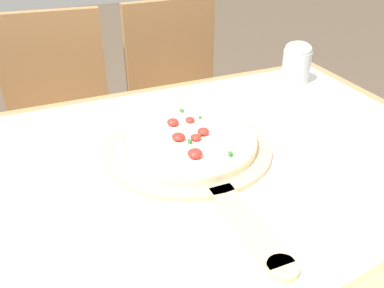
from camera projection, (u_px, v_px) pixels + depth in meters
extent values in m
cube|color=#A87F51|center=(218.00, 187.00, 0.82)|extent=(1.20, 1.00, 0.03)
cylinder|color=#A87F51|center=(292.00, 163.00, 1.54)|extent=(0.06, 0.06, 0.69)
cube|color=white|center=(218.00, 180.00, 0.81)|extent=(1.12, 0.92, 0.00)
cylinder|color=#D6B784|center=(187.00, 147.00, 0.90)|extent=(0.38, 0.38, 0.01)
cube|color=#D6B784|center=(247.00, 223.00, 0.69)|extent=(0.04, 0.21, 0.01)
cylinder|color=#D6B784|center=(283.00, 269.00, 0.61)|extent=(0.05, 0.05, 0.01)
cylinder|color=beige|center=(187.00, 141.00, 0.89)|extent=(0.31, 0.31, 0.02)
torus|color=beige|center=(187.00, 138.00, 0.89)|extent=(0.31, 0.31, 0.02)
cylinder|color=white|center=(187.00, 138.00, 0.89)|extent=(0.27, 0.27, 0.00)
ellipsoid|color=red|center=(190.00, 120.00, 0.95)|extent=(0.02, 0.02, 0.01)
ellipsoid|color=red|center=(203.00, 131.00, 0.90)|extent=(0.03, 0.03, 0.02)
ellipsoid|color=red|center=(178.00, 137.00, 0.88)|extent=(0.03, 0.03, 0.01)
ellipsoid|color=red|center=(173.00, 122.00, 0.93)|extent=(0.03, 0.03, 0.02)
ellipsoid|color=red|center=(195.00, 153.00, 0.82)|extent=(0.03, 0.03, 0.02)
ellipsoid|color=red|center=(195.00, 137.00, 0.88)|extent=(0.02, 0.02, 0.01)
cube|color=#387533|center=(190.00, 142.00, 0.86)|extent=(0.01, 0.01, 0.01)
cube|color=#387533|center=(182.00, 111.00, 0.99)|extent=(0.01, 0.01, 0.01)
cube|color=#387533|center=(200.00, 117.00, 0.96)|extent=(0.01, 0.01, 0.01)
cube|color=#387533|center=(230.00, 154.00, 0.82)|extent=(0.01, 0.01, 0.01)
cube|color=#387533|center=(200.00, 135.00, 0.89)|extent=(0.01, 0.01, 0.01)
cube|color=#A37547|center=(65.00, 148.00, 1.48)|extent=(0.44, 0.44, 0.02)
cube|color=#A37547|center=(53.00, 71.00, 1.51)|extent=(0.38, 0.07, 0.44)
cylinder|color=#A37547|center=(30.00, 231.00, 1.43)|extent=(0.04, 0.04, 0.41)
cylinder|color=#A37547|center=(121.00, 213.00, 1.51)|extent=(0.04, 0.04, 0.41)
cylinder|color=#A37547|center=(33.00, 179.00, 1.69)|extent=(0.04, 0.04, 0.41)
cylinder|color=#A37547|center=(110.00, 166.00, 1.77)|extent=(0.04, 0.04, 0.41)
cube|color=#A37547|center=(188.00, 123.00, 1.65)|extent=(0.41, 0.41, 0.02)
cube|color=#A37547|center=(171.00, 55.00, 1.67)|extent=(0.38, 0.04, 0.44)
cylinder|color=#A37547|center=(167.00, 198.00, 1.58)|extent=(0.04, 0.04, 0.41)
cylinder|color=#A37547|center=(239.00, 178.00, 1.69)|extent=(0.04, 0.04, 0.41)
cylinder|color=#A37547|center=(142.00, 157.00, 1.83)|extent=(0.04, 0.04, 0.41)
cylinder|color=#A37547|center=(206.00, 142.00, 1.94)|extent=(0.04, 0.04, 0.41)
cylinder|color=#B2B7BC|center=(296.00, 66.00, 1.22)|extent=(0.08, 0.08, 0.09)
ellipsoid|color=white|center=(299.00, 48.00, 1.19)|extent=(0.08, 0.08, 0.04)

